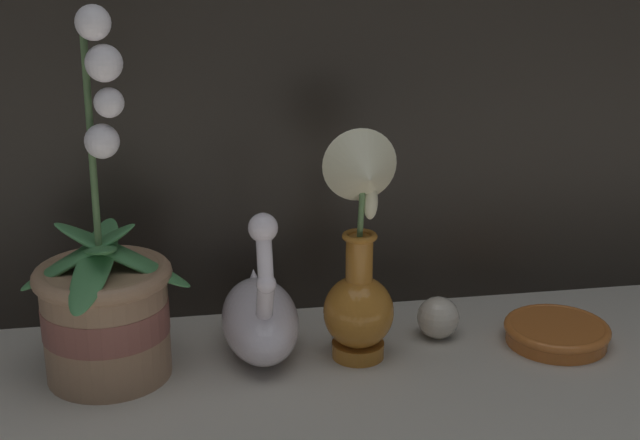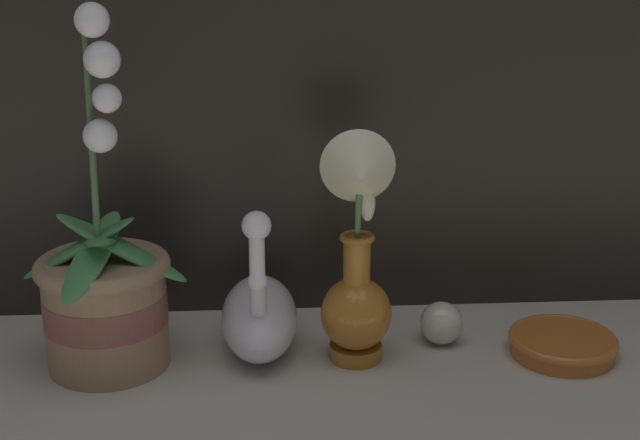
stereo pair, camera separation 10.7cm
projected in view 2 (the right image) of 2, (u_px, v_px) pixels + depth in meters
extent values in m
plane|color=#BCB2A3|center=(339.00, 392.00, 1.02)|extent=(2.80, 2.80, 0.00)
cylinder|color=#9E7556|center=(106.00, 312.00, 1.06)|extent=(0.15, 0.15, 0.14)
cylinder|color=brown|center=(106.00, 307.00, 1.06)|extent=(0.15, 0.15, 0.04)
torus|color=#9E7556|center=(102.00, 266.00, 1.05)|extent=(0.16, 0.16, 0.02)
cylinder|color=#4C6B3D|center=(92.00, 145.00, 1.00)|extent=(0.01, 0.04, 0.28)
ellipsoid|color=#427F47|center=(122.00, 248.00, 1.04)|extent=(0.16, 0.06, 0.09)
ellipsoid|color=#427F47|center=(101.00, 240.00, 1.06)|extent=(0.07, 0.18, 0.06)
ellipsoid|color=#427F47|center=(79.00, 248.00, 1.04)|extent=(0.14, 0.04, 0.08)
ellipsoid|color=#427F47|center=(92.00, 255.00, 1.01)|extent=(0.07, 0.17, 0.07)
sphere|color=white|center=(92.00, 20.00, 0.94)|extent=(0.04, 0.04, 0.04)
sphere|color=white|center=(102.00, 60.00, 0.95)|extent=(0.04, 0.04, 0.04)
sphere|color=white|center=(107.00, 98.00, 0.97)|extent=(0.03, 0.03, 0.03)
sphere|color=white|center=(100.00, 136.00, 0.98)|extent=(0.04, 0.04, 0.04)
ellipsoid|color=white|center=(259.00, 317.00, 1.11)|extent=(0.09, 0.18, 0.09)
cone|color=white|center=(259.00, 286.00, 1.17)|extent=(0.05, 0.06, 0.07)
cylinder|color=white|center=(258.00, 299.00, 1.03)|extent=(0.02, 0.05, 0.07)
sphere|color=white|center=(258.00, 281.00, 1.00)|extent=(0.02, 0.02, 0.02)
cylinder|color=white|center=(257.00, 254.00, 1.00)|extent=(0.02, 0.04, 0.07)
sphere|color=white|center=(256.00, 226.00, 1.00)|extent=(0.03, 0.03, 0.03)
cylinder|color=#B26B23|center=(356.00, 351.00, 1.10)|extent=(0.06, 0.06, 0.02)
ellipsoid|color=#B26B23|center=(356.00, 313.00, 1.08)|extent=(0.09, 0.09, 0.09)
cylinder|color=#B26B23|center=(357.00, 260.00, 1.06)|extent=(0.03, 0.03, 0.06)
torus|color=#B26B23|center=(357.00, 238.00, 1.05)|extent=(0.04, 0.04, 0.01)
cylinder|color=#567A47|center=(358.00, 212.00, 1.03)|extent=(0.01, 0.02, 0.07)
cone|color=beige|center=(360.00, 174.00, 1.00)|extent=(0.09, 0.06, 0.09)
ellipsoid|color=beige|center=(368.00, 203.00, 1.03)|extent=(0.02, 0.02, 0.04)
sphere|color=beige|center=(441.00, 323.00, 1.13)|extent=(0.05, 0.05, 0.05)
cylinder|color=#C66628|center=(562.00, 345.00, 1.10)|extent=(0.13, 0.13, 0.03)
torus|color=#C66628|center=(563.00, 339.00, 1.10)|extent=(0.13, 0.13, 0.01)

